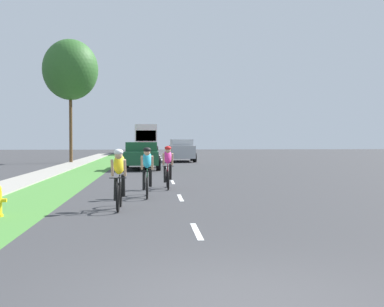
# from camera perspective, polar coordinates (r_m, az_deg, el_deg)

# --- Properties ---
(ground_plane) EXTENTS (120.00, 120.00, 0.00)m
(ground_plane) POSITION_cam_1_polar(r_m,az_deg,el_deg) (25.44, -2.65, -2.44)
(ground_plane) COLOR #38383A
(grass_verge) EXTENTS (2.23, 70.00, 0.01)m
(grass_verge) POSITION_cam_1_polar(r_m,az_deg,el_deg) (25.68, -12.76, -2.44)
(grass_verge) COLOR #478438
(grass_verge) RESTS_ON ground_plane
(sidewalk_concrete) EXTENTS (1.66, 70.00, 0.10)m
(sidewalk_concrete) POSITION_cam_1_polar(r_m,az_deg,el_deg) (26.03, -17.01, -2.41)
(sidewalk_concrete) COLOR #9E998E
(sidewalk_concrete) RESTS_ON ground_plane
(lane_markings_center) EXTENTS (0.12, 52.20, 0.01)m
(lane_markings_center) POSITION_cam_1_polar(r_m,az_deg,el_deg) (29.43, -2.92, -1.87)
(lane_markings_center) COLOR white
(lane_markings_center) RESTS_ON ground_plane
(cyclist_lead) EXTENTS (0.42, 1.72, 1.58)m
(cyclist_lead) POSITION_cam_1_polar(r_m,az_deg,el_deg) (12.97, -8.36, -2.85)
(cyclist_lead) COLOR black
(cyclist_lead) RESTS_ON ground_plane
(cyclist_trailing) EXTENTS (0.42, 1.72, 1.58)m
(cyclist_trailing) POSITION_cam_1_polar(r_m,az_deg,el_deg) (15.60, -5.17, -2.08)
(cyclist_trailing) COLOR black
(cyclist_trailing) RESTS_ON ground_plane
(cyclist_distant) EXTENTS (0.42, 1.72, 1.58)m
(cyclist_distant) POSITION_cam_1_polar(r_m,az_deg,el_deg) (18.23, -2.80, -1.53)
(cyclist_distant) COLOR black
(cyclist_distant) RESTS_ON ground_plane
(pickup_dark_green) EXTENTS (2.22, 5.10, 1.64)m
(pickup_dark_green) POSITION_cam_1_polar(r_m,az_deg,el_deg) (30.08, -5.79, -0.23)
(pickup_dark_green) COLOR #194C2D
(pickup_dark_green) RESTS_ON ground_plane
(suv_silver) EXTENTS (2.15, 4.70, 1.79)m
(suv_silver) POSITION_cam_1_polar(r_m,az_deg,el_deg) (40.16, -1.21, 0.43)
(suv_silver) COLOR #A5A8AD
(suv_silver) RESTS_ON ground_plane
(sedan_maroon) EXTENTS (1.98, 4.30, 1.52)m
(sedan_maroon) POSITION_cam_1_polar(r_m,az_deg,el_deg) (52.65, -5.32, 0.53)
(sedan_maroon) COLOR maroon
(sedan_maroon) RESTS_ON ground_plane
(bus_white) EXTENTS (2.78, 11.60, 3.48)m
(bus_white) POSITION_cam_1_polar(r_m,az_deg,el_deg) (61.69, -5.25, 1.83)
(bus_white) COLOR silver
(bus_white) RESTS_ON ground_plane
(street_tree_far) EXTENTS (4.18, 4.18, 9.39)m
(street_tree_far) POSITION_cam_1_polar(r_m,az_deg,el_deg) (39.31, -13.79, 9.31)
(street_tree_far) COLOR brown
(street_tree_far) RESTS_ON ground_plane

